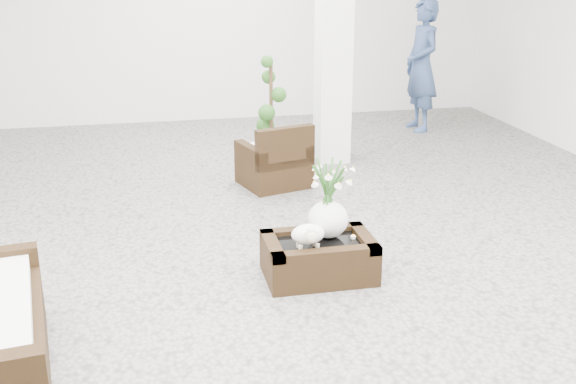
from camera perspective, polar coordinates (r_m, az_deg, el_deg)
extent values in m
plane|color=gray|center=(6.31, -0.19, -5.04)|extent=(11.00, 11.00, 0.00)
cube|color=white|center=(8.80, 3.82, 13.65)|extent=(0.40, 0.40, 3.50)
cube|color=black|center=(5.81, 2.55, -5.57)|extent=(0.90, 0.60, 0.31)
ellipsoid|color=white|center=(5.59, 1.65, -3.67)|extent=(0.28, 0.23, 0.21)
cylinder|color=white|center=(5.83, 5.39, -3.69)|extent=(0.04, 0.04, 0.03)
cube|color=black|center=(8.02, -1.18, 3.15)|extent=(0.87, 0.85, 0.75)
imported|color=navy|center=(10.72, 10.95, 10.18)|extent=(0.52, 0.74, 1.96)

